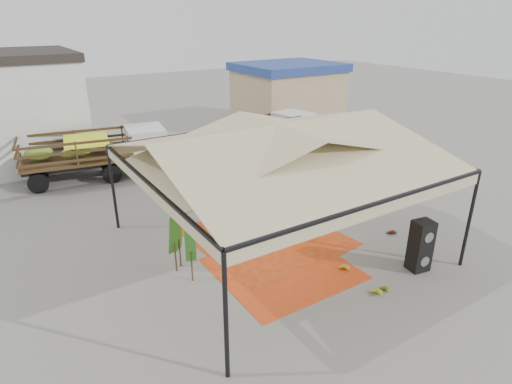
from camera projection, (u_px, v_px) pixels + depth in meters
ground at (275, 245)px, 14.02m from camera, size 90.00×90.00×0.00m
canopy_tent at (277, 148)px, 12.76m from camera, size 8.10×8.10×4.00m
building_tan at (288, 95)px, 28.31m from camera, size 6.30×5.30×4.10m
tarp_left at (282, 268)px, 12.70m from camera, size 3.79×3.61×0.01m
tarp_right at (266, 237)px, 14.51m from camera, size 4.85×5.06×0.01m
banana_heap at (274, 202)px, 15.91m from camera, size 6.15×5.68×1.06m
hand_yellow_a at (343, 268)px, 12.53m from camera, size 0.57×0.51×0.22m
hand_yellow_b at (375, 292)px, 11.43m from camera, size 0.54×0.47×0.22m
hand_red_a at (424, 256)px, 13.14m from camera, size 0.64×0.60×0.23m
hand_red_b at (391, 233)px, 14.57m from camera, size 0.53×0.48×0.20m
hand_green at (383, 289)px, 11.59m from camera, size 0.49×0.42×0.20m
hanging_bunches at (259, 168)px, 13.10m from camera, size 1.74×0.24×0.20m
speaker_stack at (421, 246)px, 12.39m from camera, size 0.64×0.58×1.57m
banana_leaves at (178, 275)px, 12.36m from camera, size 0.96×1.36×3.70m
vendor at (181, 175)px, 17.78m from camera, size 0.60×0.41×1.57m
truck_left at (101, 150)px, 19.40m from camera, size 6.48×3.10×2.13m
truck_right at (268, 134)px, 22.17m from camera, size 6.30×3.11×2.07m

